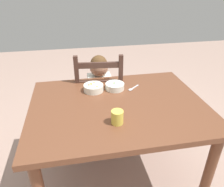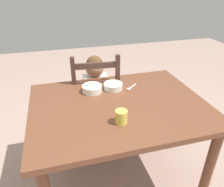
{
  "view_description": "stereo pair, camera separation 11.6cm",
  "coord_description": "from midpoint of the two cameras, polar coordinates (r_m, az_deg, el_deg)",
  "views": [
    {
      "loc": [
        -0.29,
        -1.3,
        1.57
      ],
      "look_at": [
        -0.03,
        0.07,
        0.81
      ],
      "focal_mm": 34.35,
      "sensor_mm": 36.0,
      "label": 1
    },
    {
      "loc": [
        -0.4,
        -1.28,
        1.57
      ],
      "look_at": [
        -0.03,
        0.07,
        0.81
      ],
      "focal_mm": 34.35,
      "sensor_mm": 36.0,
      "label": 2
    }
  ],
  "objects": [
    {
      "name": "dining_chair",
      "position": [
        2.15,
        -5.82,
        -2.64
      ],
      "size": [
        0.46,
        0.46,
        1.0
      ],
      "color": "#4B3028",
      "rests_on": "ground"
    },
    {
      "name": "spoon",
      "position": [
        1.77,
        2.97,
        1.45
      ],
      "size": [
        0.12,
        0.1,
        0.01
      ],
      "color": "silver",
      "rests_on": "dining_table"
    },
    {
      "name": "bowl_of_peas",
      "position": [
        1.75,
        -1.59,
        1.98
      ],
      "size": [
        0.15,
        0.15,
        0.05
      ],
      "color": "white",
      "rests_on": "dining_table"
    },
    {
      "name": "ground_plane",
      "position": [
        2.06,
        -0.22,
        -21.01
      ],
      "size": [
        8.0,
        8.0,
        0.0
      ],
      "primitive_type": "plane",
      "color": "tan"
    },
    {
      "name": "bowl_of_carrots",
      "position": [
        1.72,
        -7.26,
        1.33
      ],
      "size": [
        0.16,
        0.16,
        0.05
      ],
      "color": "white",
      "rests_on": "dining_table"
    },
    {
      "name": "dining_table",
      "position": [
        1.62,
        -0.26,
        -5.85
      ],
      "size": [
        1.27,
        0.96,
        0.76
      ],
      "color": "brown",
      "rests_on": "ground"
    },
    {
      "name": "drinking_cup",
      "position": [
        1.34,
        -0.02,
        -6.28
      ],
      "size": [
        0.08,
        0.08,
        0.09
      ],
      "primitive_type": "cylinder",
      "color": "#E5D14F",
      "rests_on": "dining_table"
    },
    {
      "name": "child_figure",
      "position": [
        2.07,
        -5.86,
        1.15
      ],
      "size": [
        0.32,
        0.31,
        0.95
      ],
      "color": "white",
      "rests_on": "ground"
    }
  ]
}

